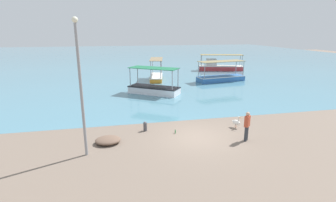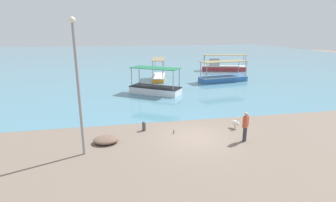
# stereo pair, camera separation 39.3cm
# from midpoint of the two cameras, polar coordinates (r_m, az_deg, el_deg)

# --- Properties ---
(ground) EXTENTS (120.00, 120.00, 0.00)m
(ground) POSITION_cam_midpoint_polar(r_m,az_deg,el_deg) (15.48, 6.67, -7.91)
(ground) COLOR #776658
(harbor_water) EXTENTS (110.00, 90.00, 0.00)m
(harbor_water) POSITION_cam_midpoint_polar(r_m,az_deg,el_deg) (61.99, -6.97, 9.49)
(harbor_water) COLOR teal
(harbor_water) RESTS_ON ground
(fishing_boat_outer) EXTENTS (2.40, 4.96, 2.61)m
(fishing_boat_outer) POSITION_cam_midpoint_polar(r_m,az_deg,el_deg) (32.95, -1.71, 5.49)
(fishing_boat_outer) COLOR orange
(fishing_boat_outer) RESTS_ON harbor_water
(fishing_boat_far_left) EXTENTS (6.14, 2.76, 2.45)m
(fishing_boat_far_left) POSITION_cam_midpoint_polar(r_m,az_deg,el_deg) (32.63, 12.23, 5.06)
(fishing_boat_far_left) COLOR #356BB3
(fishing_boat_far_left) RESTS_ON harbor_water
(fishing_boat_far_right) EXTENTS (6.84, 3.30, 2.40)m
(fishing_boat_far_right) POSITION_cam_midpoint_polar(r_m,az_deg,el_deg) (41.59, 12.00, 7.39)
(fishing_boat_far_right) COLOR #BB353A
(fishing_boat_far_right) RESTS_ON harbor_water
(fishing_boat_near_left) EXTENTS (5.10, 4.32, 2.54)m
(fishing_boat_near_left) POSITION_cam_midpoint_polar(r_m,az_deg,el_deg) (25.72, -2.34, 2.78)
(fishing_boat_near_left) COLOR white
(fishing_boat_near_left) RESTS_ON harbor_water
(pelican) EXTENTS (0.51, 0.75, 0.80)m
(pelican) POSITION_cam_midpoint_polar(r_m,az_deg,el_deg) (17.24, 15.14, -4.57)
(pelican) COLOR #E0997A
(pelican) RESTS_ON ground
(lamp_post) EXTENTS (0.28, 0.28, 6.63)m
(lamp_post) POSITION_cam_midpoint_polar(r_m,az_deg,el_deg) (12.93, -18.20, 3.88)
(lamp_post) COLOR gray
(lamp_post) RESTS_ON ground
(mooring_bollard) EXTENTS (0.23, 0.23, 0.61)m
(mooring_bollard) POSITION_cam_midpoint_polar(r_m,az_deg,el_deg) (16.32, -4.58, -5.39)
(mooring_bollard) COLOR #47474C
(mooring_bollard) RESTS_ON ground
(fisherman_standing) EXTENTS (0.44, 0.43, 1.69)m
(fisherman_standing) POSITION_cam_midpoint_polar(r_m,az_deg,el_deg) (15.25, 17.21, -5.22)
(fisherman_standing) COLOR #2F343C
(fisherman_standing) RESTS_ON ground
(net_pile) EXTENTS (1.40, 1.19, 0.36)m
(net_pile) POSITION_cam_midpoint_polar(r_m,az_deg,el_deg) (15.02, -12.59, -8.21)
(net_pile) COLOR brown
(net_pile) RESTS_ON ground
(glass_bottle) EXTENTS (0.07, 0.07, 0.27)m
(glass_bottle) POSITION_cam_midpoint_polar(r_m,az_deg,el_deg) (15.94, 1.99, -6.70)
(glass_bottle) COLOR #3F7F4C
(glass_bottle) RESTS_ON ground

